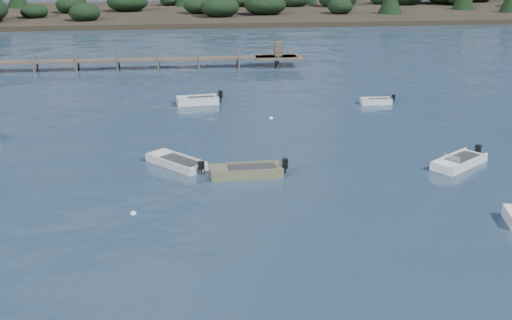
{
  "coord_description": "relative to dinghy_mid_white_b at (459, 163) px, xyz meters",
  "views": [
    {
      "loc": [
        -6.16,
        -20.92,
        13.09
      ],
      "look_at": [
        -2.25,
        14.0,
        1.0
      ],
      "focal_mm": 45.0,
      "sensor_mm": 36.0,
      "label": 1
    }
  ],
  "objects": [
    {
      "name": "far_headland",
      "position": [
        14.7,
        85.53,
        1.82
      ],
      "size": [
        190.0,
        40.0,
        5.8
      ],
      "color": "black",
      "rests_on": "ground"
    },
    {
      "name": "jetty",
      "position": [
        -32.05,
        33.53,
        0.84
      ],
      "size": [
        64.5,
        3.2,
        3.4
      ],
      "color": "brown",
      "rests_on": "ground"
    },
    {
      "name": "dinghy_extra_a",
      "position": [
        -17.2,
        1.92,
        -0.01
      ],
      "size": [
        3.84,
        4.09,
        1.02
      ],
      "color": "silver",
      "rests_on": "ground"
    },
    {
      "name": "buoy_e",
      "position": [
        -9.97,
        12.11,
        -0.14
      ],
      "size": [
        0.32,
        0.32,
        0.32
      ],
      "primitive_type": "sphere",
      "color": "silver",
      "rests_on": "ground"
    },
    {
      "name": "buoy_c",
      "position": [
        -19.32,
        -5.2,
        -0.14
      ],
      "size": [
        0.32,
        0.32,
        0.32
      ],
      "primitive_type": "sphere",
      "color": "silver",
      "rests_on": "ground"
    },
    {
      "name": "dinghy_mid_grey",
      "position": [
        -13.12,
        -0.28,
        0.01
      ],
      "size": [
        4.6,
        1.79,
        1.15
      ],
      "color": "#716F4B",
      "rests_on": "ground"
    },
    {
      "name": "tender_far_white",
      "position": [
        -15.48,
        17.4,
        0.04
      ],
      "size": [
        3.91,
        1.77,
        1.32
      ],
      "color": "silver",
      "rests_on": "ground"
    },
    {
      "name": "dinghy_mid_white_b",
      "position": [
        0.0,
        0.0,
        0.0
      ],
      "size": [
        4.21,
        3.71,
        1.1
      ],
      "color": "silver",
      "rests_on": "ground"
    },
    {
      "name": "ground",
      "position": [
        -10.3,
        45.53,
        -0.14
      ],
      "size": [
        400.0,
        400.0,
        0.0
      ],
      "primitive_type": "plane",
      "color": "#172837",
      "rests_on": "ground"
    },
    {
      "name": "tender_far_grey_b",
      "position": [
        -0.54,
        15.78,
        -0.0
      ],
      "size": [
        2.9,
        1.16,
        0.99
      ],
      "color": "silver",
      "rests_on": "ground"
    }
  ]
}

